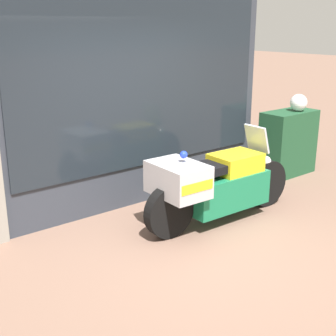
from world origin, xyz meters
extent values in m
plane|color=#7A5B4C|center=(0.00, 0.00, 0.00)|extent=(60.00, 60.00, 0.00)
cube|color=#333842|center=(0.00, 2.00, 1.99)|extent=(5.13, 0.40, 3.97)
cube|color=#1E262D|center=(0.46, 1.79, 2.04)|extent=(3.91, 0.02, 2.97)
cube|color=slate|center=(0.42, 2.01, 0.28)|extent=(3.69, 0.30, 0.55)
cube|color=silver|center=(0.42, 2.15, 1.16)|extent=(3.69, 0.02, 1.26)
cube|color=beige|center=(0.42, 2.01, 1.78)|extent=(3.69, 0.30, 0.02)
cube|color=#195623|center=(-0.71, 2.01, 1.82)|extent=(0.18, 0.04, 0.06)
cube|color=#C68E19|center=(0.42, 2.01, 1.82)|extent=(0.18, 0.04, 0.06)
cube|color=navy|center=(1.56, 2.01, 1.82)|extent=(0.18, 0.04, 0.06)
cube|color=white|center=(-0.42, 1.94, 0.69)|extent=(0.19, 0.02, 0.27)
cube|color=#2866B7|center=(1.27, 1.94, 0.69)|extent=(0.19, 0.02, 0.27)
cylinder|color=black|center=(1.62, 0.64, 0.32)|extent=(0.64, 0.16, 0.64)
cylinder|color=black|center=(-0.05, 0.69, 0.32)|extent=(0.64, 0.16, 0.64)
cube|color=#19754C|center=(0.83, 0.66, 0.39)|extent=(1.15, 0.54, 0.43)
cube|color=yellow|center=(1.00, 0.66, 0.71)|extent=(0.63, 0.47, 0.26)
cube|color=black|center=(0.57, 0.67, 0.73)|extent=(0.67, 0.40, 0.10)
cube|color=#B7B7BC|center=(0.07, 0.69, 0.69)|extent=(0.52, 0.71, 0.38)
cube|color=yellow|center=(0.07, 0.69, 0.69)|extent=(0.47, 0.72, 0.11)
cube|color=#B2BCC6|center=(1.37, 0.65, 0.98)|extent=(0.15, 0.36, 0.35)
sphere|color=white|center=(1.58, 0.64, 0.64)|extent=(0.14, 0.14, 0.14)
sphere|color=blue|center=(0.15, 0.69, 0.97)|extent=(0.09, 0.09, 0.09)
cube|color=#1E4C2D|center=(3.00, 1.35, 0.53)|extent=(0.96, 0.48, 1.05)
sphere|color=white|center=(3.11, 1.29, 1.19)|extent=(0.28, 0.28, 0.28)
camera|label=1|loc=(-3.23, -3.23, 2.42)|focal=50.00mm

